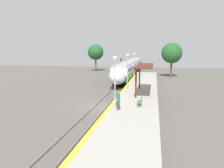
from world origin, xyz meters
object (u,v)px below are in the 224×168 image
object	(u,v)px
lamppost_mid	(128,69)
lamppost_far	(134,65)
railway_signal	(121,66)
lamppost_near	(115,78)
person_waiting	(118,100)
train	(131,67)
platform_bench	(140,101)

from	to	relation	value
lamppost_mid	lamppost_far	distance (m)	10.15
railway_signal	lamppost_mid	distance (m)	21.88
lamppost_mid	lamppost_near	bearing A→B (deg)	-90.00
person_waiting	lamppost_far	bearing A→B (deg)	91.26
train	lamppost_near	world-z (taller)	lamppost_near
platform_bench	lamppost_mid	bearing A→B (deg)	105.12
lamppost_near	lamppost_mid	size ratio (longest dim) A/B	1.00
platform_bench	lamppost_mid	world-z (taller)	lamppost_mid
lamppost_mid	lamppost_far	world-z (taller)	same
platform_bench	lamppost_far	size ratio (longest dim) A/B	0.33
train	person_waiting	size ratio (longest dim) A/B	25.83
railway_signal	person_waiting	bearing A→B (deg)	-81.79
railway_signal	lamppost_near	distance (m)	31.89
platform_bench	lamppost_far	bearing A→B (deg)	97.30
train	lamppost_near	bearing A→B (deg)	-86.42
platform_bench	railway_signal	size ratio (longest dim) A/B	0.36
lamppost_mid	person_waiting	bearing A→B (deg)	-87.57
lamppost_near	person_waiting	bearing A→B (deg)	-61.28
train	platform_bench	size ratio (longest dim) A/B	27.61
train	platform_bench	distance (m)	35.06
train	lamppost_near	size ratio (longest dim) A/B	9.04
railway_signal	lamppost_near	size ratio (longest dim) A/B	0.90
train	person_waiting	xyz separation A→B (m)	(2.70, -36.59, -0.33)
platform_bench	person_waiting	bearing A→B (deg)	-137.16
lamppost_near	train	bearing A→B (deg)	93.58
train	railway_signal	size ratio (longest dim) A/B	10.00
person_waiting	lamppost_far	xyz separation A→B (m)	(-0.47, 21.15, 2.00)
platform_bench	railway_signal	xyz separation A→B (m)	(-6.68, 30.59, 1.42)
train	railway_signal	world-z (taller)	railway_signal
train	lamppost_far	size ratio (longest dim) A/B	9.04
railway_signal	lamppost_far	xyz separation A→B (m)	(4.21, -11.30, 1.04)
train	lamppost_mid	world-z (taller)	lamppost_mid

